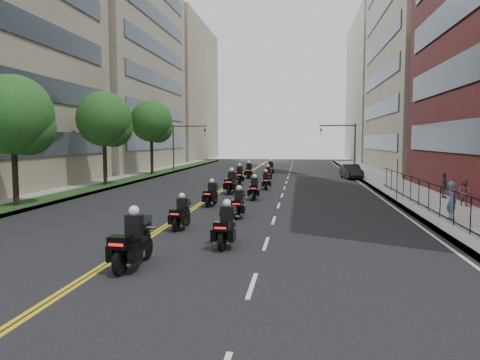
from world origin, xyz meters
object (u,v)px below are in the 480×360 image
(motorcycle_4, at_px, (211,195))
(motorcycle_8, at_px, (239,176))
(pedestrian_b, at_px, (464,193))
(motorcycle_9, at_px, (268,175))
(motorcycle_11, at_px, (271,169))
(motorcycle_2, at_px, (181,215))
(motorcycle_1, at_px, (226,228))
(motorcycle_6, at_px, (231,183))
(parked_sedan, at_px, (351,171))
(motorcycle_7, at_px, (266,182))
(pedestrian_a, at_px, (452,200))
(motorcycle_3, at_px, (239,205))
(motorcycle_0, at_px, (132,244))
(motorcycle_10, at_px, (249,171))
(pedestrian_c, at_px, (444,185))
(motorcycle_5, at_px, (254,190))

(motorcycle_4, bearing_deg, motorcycle_8, 95.30)
(motorcycle_8, relative_size, pedestrian_b, 1.70)
(motorcycle_9, bearing_deg, motorcycle_4, -99.28)
(motorcycle_8, xyz_separation_m, motorcycle_11, (2.04, 9.72, -0.02))
(motorcycle_2, bearing_deg, motorcycle_1, -47.29)
(motorcycle_6, height_order, parked_sedan, motorcycle_6)
(motorcycle_6, bearing_deg, motorcycle_1, -79.36)
(motorcycle_4, distance_m, motorcycle_7, 9.58)
(motorcycle_7, relative_size, motorcycle_11, 0.87)
(pedestrian_a, xyz_separation_m, pedestrian_b, (2.12, 4.76, -0.16))
(motorcycle_8, bearing_deg, parked_sedan, 33.77)
(motorcycle_3, relative_size, motorcycle_11, 0.89)
(motorcycle_11, xyz_separation_m, pedestrian_a, (10.03, -26.44, 0.33))
(motorcycle_0, bearing_deg, parked_sedan, 78.70)
(motorcycle_1, distance_m, motorcycle_3, 6.31)
(motorcycle_8, bearing_deg, motorcycle_10, 86.16)
(motorcycle_7, bearing_deg, motorcycle_10, 96.08)
(motorcycle_9, distance_m, pedestrian_b, 19.25)
(motorcycle_1, xyz_separation_m, pedestrian_c, (11.61, 14.47, 0.28))
(motorcycle_3, bearing_deg, motorcycle_11, 90.91)
(pedestrian_a, height_order, pedestrian_b, pedestrian_a)
(motorcycle_6, xyz_separation_m, pedestrian_a, (11.80, -10.16, 0.31))
(motorcycle_11, bearing_deg, motorcycle_9, -88.13)
(motorcycle_1, height_order, pedestrian_b, motorcycle_1)
(parked_sedan, bearing_deg, motorcycle_0, -114.11)
(motorcycle_4, bearing_deg, motorcycle_2, -84.56)
(motorcycle_4, relative_size, motorcycle_11, 0.88)
(motorcycle_3, bearing_deg, pedestrian_a, 0.10)
(motorcycle_6, height_order, motorcycle_7, motorcycle_6)
(parked_sedan, bearing_deg, pedestrian_b, -85.82)
(motorcycle_0, relative_size, motorcycle_9, 1.19)
(motorcycle_1, bearing_deg, motorcycle_2, 131.41)
(motorcycle_3, relative_size, motorcycle_4, 1.00)
(motorcycle_1, height_order, motorcycle_10, motorcycle_10)
(motorcycle_1, distance_m, motorcycle_8, 23.04)
(motorcycle_5, relative_size, pedestrian_c, 1.37)
(motorcycle_5, relative_size, parked_sedan, 0.51)
(motorcycle_3, distance_m, motorcycle_9, 19.72)
(motorcycle_1, distance_m, motorcycle_4, 10.40)
(motorcycle_3, bearing_deg, motorcycle_2, -121.60)
(motorcycle_6, xyz_separation_m, motorcycle_9, (1.95, 9.68, -0.11))
(motorcycle_7, relative_size, motorcycle_8, 0.85)
(motorcycle_6, distance_m, pedestrian_a, 15.57)
(motorcycle_8, height_order, motorcycle_11, motorcycle_8)
(motorcycle_6, distance_m, motorcycle_10, 13.16)
(motorcycle_0, relative_size, motorcycle_2, 1.21)
(motorcycle_11, xyz_separation_m, pedestrian_b, (12.15, -21.68, 0.17))
(motorcycle_1, relative_size, pedestrian_b, 1.58)
(motorcycle_10, height_order, pedestrian_c, pedestrian_c)
(motorcycle_1, xyz_separation_m, motorcycle_2, (-2.44, 3.04, -0.06))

